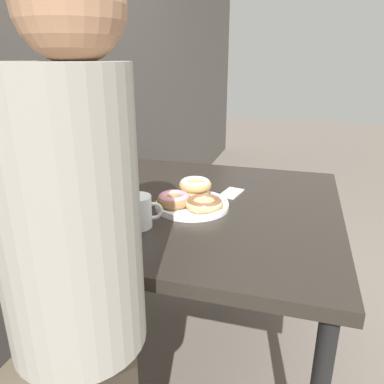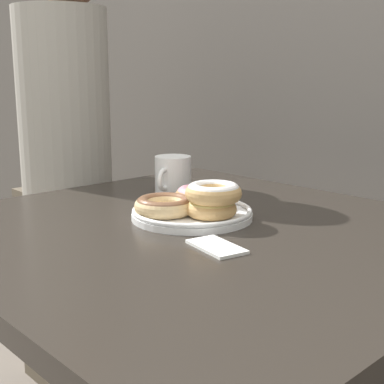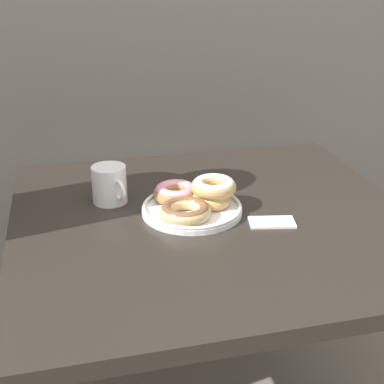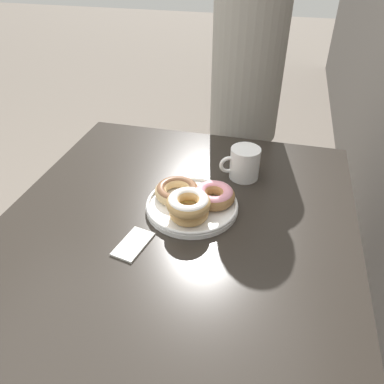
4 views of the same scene
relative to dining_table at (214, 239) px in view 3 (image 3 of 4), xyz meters
name	(u,v)px [view 3 (image 3 of 4)]	position (x,y,z in m)	size (l,w,h in m)	color
dining_table	(214,239)	(0.00, 0.00, 0.00)	(1.06, 0.99, 0.74)	#28231E
donut_plate	(194,200)	(-0.05, 0.03, 0.11)	(0.28, 0.29, 0.09)	white
coffee_mug	(110,184)	(-0.26, 0.15, 0.13)	(0.10, 0.13, 0.10)	white
napkin	(272,222)	(0.13, -0.08, 0.08)	(0.13, 0.09, 0.01)	white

